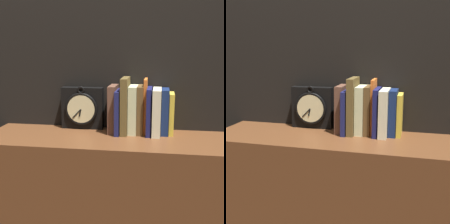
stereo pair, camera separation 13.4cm
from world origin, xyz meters
TOP-DOWN VIEW (x-y plane):
  - wall_back at (0.00, 0.20)m, footprint 6.00×0.05m
  - clock at (-0.17, 0.14)m, footprint 0.20×0.06m
  - book_slot0_brown at (-0.01, 0.10)m, footprint 0.03×0.13m
  - book_slot1_navy at (0.02, 0.09)m, footprint 0.02×0.16m
  - book_slot2_brown at (0.05, 0.09)m, footprint 0.03×0.15m
  - book_slot3_cream at (0.08, 0.10)m, footprint 0.04×0.13m
  - book_slot4_brown at (0.12, 0.10)m, footprint 0.03×0.13m
  - book_slot5_orange at (0.14, 0.11)m, footprint 0.01×0.12m
  - book_slot6_navy at (0.16, 0.09)m, footprint 0.02×0.15m
  - book_slot7_cream at (0.19, 0.09)m, footprint 0.04×0.16m
  - book_slot8_navy at (0.23, 0.11)m, footprint 0.03×0.12m
  - book_slot9_yellow at (0.26, 0.11)m, footprint 0.02×0.11m

SIDE VIEW (x-z plane):
  - book_slot9_yellow at x=0.26m, z-range 0.91..1.10m
  - book_slot1_navy at x=0.02m, z-range 0.91..1.11m
  - clock at x=-0.17m, z-range 0.91..1.12m
  - book_slot8_navy at x=0.23m, z-range 0.91..1.12m
  - book_slot7_cream at x=0.19m, z-range 0.91..1.12m
  - book_slot6_navy at x=0.16m, z-range 0.91..1.12m
  - book_slot3_cream at x=0.08m, z-range 0.91..1.13m
  - book_slot0_brown at x=-0.01m, z-range 0.91..1.13m
  - book_slot4_brown at x=0.12m, z-range 0.91..1.13m
  - book_slot5_orange at x=0.14m, z-range 0.91..1.16m
  - book_slot2_brown at x=0.05m, z-range 0.91..1.17m
  - wall_back at x=0.00m, z-range 0.00..2.60m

